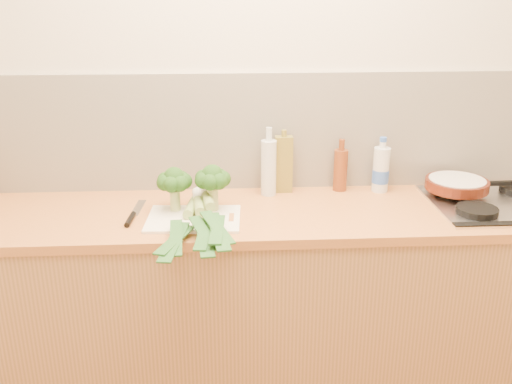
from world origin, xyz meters
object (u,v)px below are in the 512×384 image
gas_hob (499,202)px  skillet (457,184)px  chopping_board (194,219)px  chefs_knife (132,216)px

gas_hob → skillet: skillet is taller
chopping_board → skillet: skillet is taller
chopping_board → skillet: size_ratio=0.92×
gas_hob → chefs_knife: gas_hob is taller
gas_hob → chopping_board: (-1.32, -0.09, -0.01)m
chopping_board → gas_hob: bearing=6.8°
chopping_board → chefs_knife: size_ratio=1.23×
gas_hob → chopping_board: gas_hob is taller
chopping_board → chefs_knife: (-0.25, 0.03, 0.00)m
skillet → chefs_knife: bearing=-174.8°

